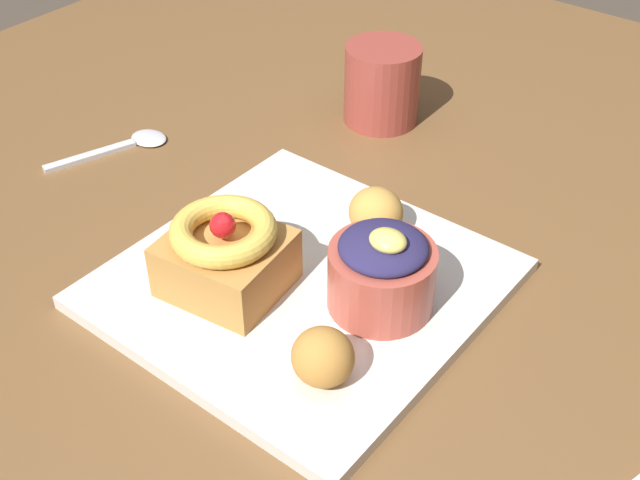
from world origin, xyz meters
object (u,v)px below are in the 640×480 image
Objects in this scene: fritter_front at (323,357)px; coffee_mug at (382,84)px; fritter_middle at (376,212)px; cake_slice at (225,254)px; front_plate at (305,285)px; berry_ramekin at (382,271)px; spoon at (124,146)px.

coffee_mug reaches higher than fritter_front.
fritter_front is 0.39m from coffee_mug.
fritter_front and fritter_middle have the same top height.
fritter_middle is at bearing 68.15° from cake_slice.
fritter_front reaches higher than front_plate.
coffee_mug is (-0.12, 0.18, 0.01)m from fritter_middle.
cake_slice is at bearing -134.71° from front_plate.
front_plate is 3.38× the size of berry_ramekin.
cake_slice is 0.12m from berry_ramekin.
fritter_front is at bearing -14.28° from cake_slice.
berry_ramekin is at bearing 12.49° from front_plate.
berry_ramekin is 0.31m from coffee_mug.
front_plate is 0.07m from cake_slice.
berry_ramekin is (0.06, 0.01, 0.04)m from front_plate.
spoon is at bearing -174.06° from fritter_middle.
fritter_middle is 0.38× the size of spoon.
spoon is (-0.29, -0.03, -0.03)m from fritter_middle.
front_plate is 5.95× the size of fritter_middle.
spoon is 0.28m from coffee_mug.
fritter_middle is at bearing -65.15° from spoon.
berry_ramekin is 0.09m from fritter_front.
berry_ramekin is at bearing 98.25° from fritter_front.
cake_slice is 0.81× the size of spoon.
front_plate is 0.29m from spoon.
coffee_mug is at bearing 124.84° from berry_ramekin.
fritter_front is 0.37× the size of spoon.
cake_slice is 0.12m from fritter_front.
coffee_mug reaches higher than spoon.
berry_ramekin is at bearing 28.32° from cake_slice.
coffee_mug is (-0.19, 0.34, 0.01)m from fritter_front.
front_plate is at bearing -95.79° from fritter_middle.
fritter_front is 0.53× the size of coffee_mug.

